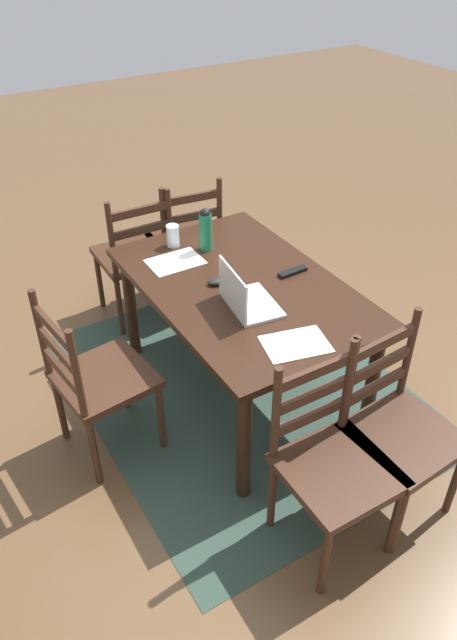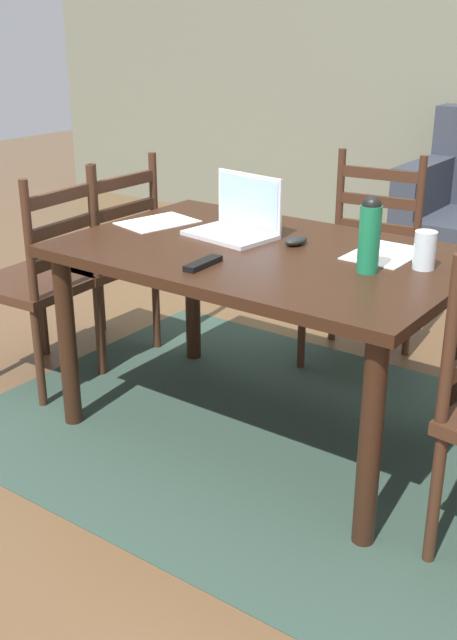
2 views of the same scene
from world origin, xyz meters
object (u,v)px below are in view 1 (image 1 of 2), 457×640
Objects in this scene: dining_table at (242,299)px; computer_mouse at (217,281)px; tv_remote at (293,272)px; water_bottle at (206,229)px; chair_right_far at (135,256)px; chair_left_far at (332,463)px; laptop at (244,298)px; drinking_glass at (173,236)px; chair_far_head at (97,380)px; chair_right_near at (185,242)px; chair_left_near at (398,429)px.

computer_mouse is at bearing 59.32° from dining_table.
water_bottle is at bearing 27.36° from tv_remote.
computer_mouse is 0.59× the size of tv_remote.
chair_right_far and chair_left_far have the same top height.
laptop is 0.74m from drinking_glass.
chair_right_far is 5.59× the size of tv_remote.
chair_left_far is 2.73× the size of laptop.
water_bottle reaches higher than chair_far_head.
chair_right_near is 3.77× the size of water_bottle.
computer_mouse is at bearing -179.33° from drinking_glass.
chair_left_near is at bearing -169.01° from drinking_glass.
chair_left_far is at bearing 169.52° from dining_table.
dining_table is at bearing -167.86° from drinking_glass.
chair_right_far is at bearing 10.46° from chair_left_near.
dining_table is 1.04m from chair_left_far.
computer_mouse is at bearing 1.28° from laptop.
drinking_glass is (0.13, 0.14, -0.07)m from water_bottle.
chair_left_near is 2.73× the size of laptop.
computer_mouse is at bearing 15.47° from chair_left_near.
chair_right_far is 0.99m from computer_mouse.
tv_remote is (0.96, -0.47, 0.28)m from chair_left_far.
chair_right_near and chair_far_head have the same top height.
water_bottle is 0.55m from tv_remote.
computer_mouse is at bearing -175.48° from chair_right_far.
water_bottle is (0.42, -0.02, 0.23)m from dining_table.
chair_left_far is (-1.00, -0.65, 0.00)m from chair_far_head.
chair_right_far is at bearing -32.69° from chair_far_head.
chair_right_far reaches higher than drinking_glass.
tv_remote is (-1.06, -0.11, 0.28)m from chair_right_near.
computer_mouse is at bearing -84.33° from chair_far_head.
chair_left_near is 1.00× the size of chair_right_far.
drinking_glass reaches higher than tv_remote.
drinking_glass is at bearing 31.72° from tv_remote.
dining_table is 0.86m from chair_far_head.
chair_left_near is at bearing -169.64° from dining_table.
chair_left_near is at bearing -169.54° from chair_right_far.
drinking_glass is 0.75× the size of tv_remote.
dining_table is at bearing -30.13° from laptop.
chair_far_head is 5.59× the size of tv_remote.
dining_table is 1.52× the size of chair_far_head.
tv_remote is (-0.47, -0.27, -0.12)m from water_bottle.
tv_remote is at bearing -26.33° from chair_left_far.
laptop is (-0.19, 0.11, 0.15)m from dining_table.
chair_far_head is (-0.00, 0.84, -0.18)m from dining_table.
computer_mouse is at bearing 71.43° from tv_remote.
water_bottle reaches higher than computer_mouse.
chair_far_head is at bearing 127.85° from drinking_glass.
drinking_glass is 0.73m from tv_remote.
laptop is at bearing -166.18° from computer_mouse.
dining_table is 1.52× the size of chair_right_near.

